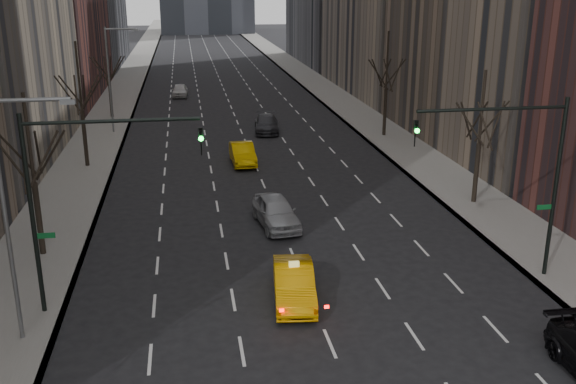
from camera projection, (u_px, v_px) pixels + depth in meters
name	position (u px, v px, depth m)	size (l,w,h in m)	color
sidewalk_left	(124.00, 89.00, 79.90)	(4.50, 320.00, 0.15)	slate
sidewalk_right	(317.00, 84.00, 83.61)	(4.50, 320.00, 0.15)	slate
tree_lw_b	(34.00, 183.00, 30.01)	(3.36, 3.50, 7.82)	black
tree_lw_c	(82.00, 112.00, 44.93)	(3.36, 3.50, 8.74)	black
tree_lw_d	(109.00, 82.00, 61.97)	(3.36, 3.50, 7.36)	black
tree_rw_b	(479.00, 144.00, 37.40)	(3.36, 3.50, 7.82)	black
tree_rw_c	(386.00, 90.00, 54.19)	(3.36, 3.50, 8.74)	black
traffic_mast_left	(75.00, 181.00, 24.26)	(6.69, 0.39, 8.00)	black
traffic_mast_right	(522.00, 161.00, 27.02)	(6.69, 0.39, 8.00)	black
streetlight_near	(13.00, 197.00, 22.09)	(2.83, 0.22, 9.00)	slate
streetlight_far	(113.00, 69.00, 54.93)	(2.83, 0.22, 9.00)	slate
taxi_sedan	(294.00, 283.00, 26.59)	(1.62, 4.65, 1.53)	#DF9604
silver_sedan_ahead	(276.00, 211.00, 34.83)	(1.92, 4.78, 1.63)	#999BA0
far_taxi	(243.00, 154.00, 46.88)	(1.61, 4.63, 1.52)	#D9A504
far_suv_grey	(267.00, 124.00, 56.91)	(2.08, 5.12, 1.49)	#2C2C31
far_car_white	(180.00, 90.00, 74.74)	(1.71, 4.25, 1.45)	silver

